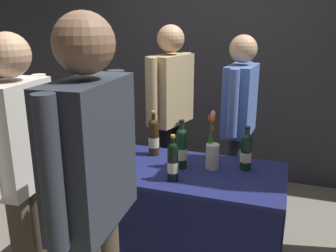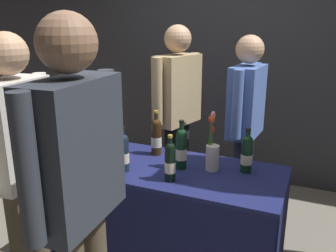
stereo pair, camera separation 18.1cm
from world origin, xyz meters
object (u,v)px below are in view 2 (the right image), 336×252
Objects in this scene: tasting_table at (168,196)px; flower_vase at (212,153)px; taster_foreground_right at (77,177)px; featured_wine_bottle at (247,153)px; display_bottle_0 at (156,136)px; wine_glass_near_vendor at (109,144)px; vendor_presenter at (177,103)px.

flower_vase is (0.30, 0.08, 0.35)m from tasting_table.
taster_foreground_right is (-0.00, -0.98, 0.57)m from tasting_table.
featured_wine_bottle is 0.70m from display_bottle_0.
flower_vase reaches higher than display_bottle_0.
display_bottle_0 is at bearing 23.45° from wine_glass_near_vendor.
display_bottle_0 reaches higher than featured_wine_bottle.
taster_foreground_right is (-0.52, -1.12, 0.20)m from featured_wine_bottle.
tasting_table is 4.64× the size of display_bottle_0.
wine_glass_near_vendor is 0.07× the size of vendor_presenter.
flower_vase reaches higher than featured_wine_bottle.
tasting_table is 0.46m from display_bottle_0.
tasting_table is 0.60m from wine_glass_near_vendor.
vendor_presenter is at bearing 94.90° from display_bottle_0.
tasting_table is at bearing -165.61° from flower_vase.
wine_glass_near_vendor is (-0.33, -0.14, -0.06)m from display_bottle_0.
taster_foreground_right reaches higher than tasting_table.
taster_foreground_right is (0.18, -1.18, 0.19)m from display_bottle_0.
flower_vase is at bearing -18.95° from taster_foreground_right.
display_bottle_0 is (-0.18, 0.19, 0.37)m from tasting_table.
flower_vase reaches higher than tasting_table.
featured_wine_bottle is at bearing 15.41° from flower_vase.
vendor_presenter is at bearing 4.16° from taster_foreground_right.
display_bottle_0 is at bearing 166.30° from flower_vase.
taster_foreground_right reaches higher than display_bottle_0.
taster_foreground_right is (0.51, -1.03, 0.25)m from wine_glass_near_vendor.
vendor_presenter is (0.28, 0.68, 0.20)m from wine_glass_near_vendor.
featured_wine_bottle is 1.25m from taster_foreground_right.
vendor_presenter is (-0.74, 0.59, 0.15)m from featured_wine_bottle.
display_bottle_0 is 0.55m from vendor_presenter.
tasting_table is 0.47m from flower_vase.
tasting_table is 0.65m from featured_wine_bottle.
wine_glass_near_vendor is 0.28× the size of flower_vase.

